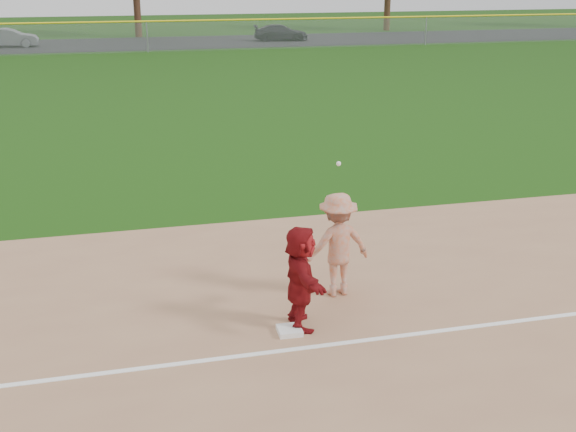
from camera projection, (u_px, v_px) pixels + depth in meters
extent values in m
plane|color=#18410C|center=(311.00, 323.00, 11.51)|extent=(160.00, 160.00, 0.00)
cube|color=white|center=(325.00, 345.00, 10.77)|extent=(60.00, 0.10, 0.01)
cube|color=black|center=(143.00, 43.00, 53.68)|extent=(120.00, 10.00, 0.01)
cube|color=white|center=(290.00, 330.00, 11.13)|extent=(0.38, 0.38, 0.08)
imported|color=maroon|center=(301.00, 277.00, 11.10)|extent=(0.58, 1.57, 1.67)
imported|color=#54575C|center=(10.00, 38.00, 50.97)|extent=(3.91, 1.37, 1.29)
imported|color=black|center=(281.00, 33.00, 55.52)|extent=(4.36, 2.31, 1.20)
imported|color=#A0A0A3|center=(337.00, 245.00, 12.21)|extent=(1.24, 0.80, 1.81)
sphere|color=white|center=(339.00, 164.00, 11.20)|extent=(0.08, 0.08, 0.08)
plane|color=#999EA0|center=(147.00, 37.00, 47.86)|extent=(110.00, 0.00, 110.00)
cylinder|color=yellow|center=(146.00, 21.00, 47.53)|extent=(110.00, 0.12, 0.12)
cylinder|color=gray|center=(147.00, 37.00, 47.86)|extent=(0.08, 0.08, 2.00)
cylinder|color=gray|center=(426.00, 31.00, 52.45)|extent=(0.08, 0.08, 2.00)
cylinder|color=#372014|center=(137.00, 11.00, 58.06)|extent=(0.56, 0.56, 4.10)
cylinder|color=#3A2615|center=(387.00, 9.00, 64.38)|extent=(0.56, 0.56, 3.64)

